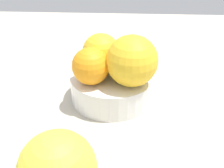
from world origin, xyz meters
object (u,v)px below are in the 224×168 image
object	(u,v)px
orange_in_bowl_2	(132,52)
orange_in_bowl_3	(91,66)
orange_in_bowl_0	(101,52)
orange_in_bowl_1	(132,61)
fruit_bowl	(112,87)

from	to	relation	value
orange_in_bowl_2	orange_in_bowl_3	xyz separation A→B (cm)	(-6.75, -6.05, -0.04)
orange_in_bowl_2	orange_in_bowl_3	size ratio (longest dim) A/B	1.01
orange_in_bowl_0	orange_in_bowl_1	xyz separation A→B (cm)	(5.41, -5.06, 0.84)
fruit_bowl	orange_in_bowl_0	bearing A→B (deg)	131.80
orange_in_bowl_2	orange_in_bowl_3	world-z (taller)	same
orange_in_bowl_0	orange_in_bowl_2	distance (cm)	5.63
fruit_bowl	orange_in_bowl_3	distance (cm)	7.01
orange_in_bowl_0	orange_in_bowl_3	size ratio (longest dim) A/B	1.08
orange_in_bowl_0	orange_in_bowl_2	xyz separation A→B (cm)	(5.55, 0.92, -0.21)
orange_in_bowl_1	fruit_bowl	bearing A→B (deg)	140.66
orange_in_bowl_1	orange_in_bowl_0	bearing A→B (deg)	136.91
orange_in_bowl_1	orange_in_bowl_3	size ratio (longest dim) A/B	1.36
orange_in_bowl_2	fruit_bowl	bearing A→B (deg)	-136.64
fruit_bowl	orange_in_bowl_1	world-z (taller)	orange_in_bowl_1
fruit_bowl	orange_in_bowl_3	size ratio (longest dim) A/B	2.42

